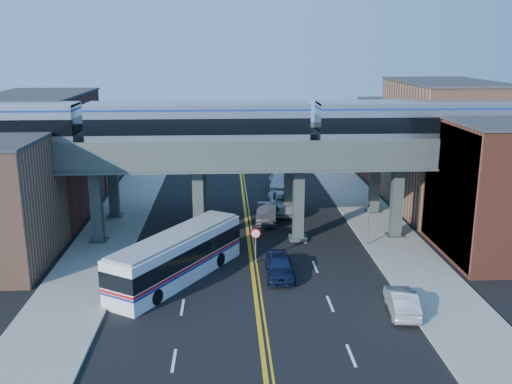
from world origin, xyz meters
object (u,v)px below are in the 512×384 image
car_lane_b (267,213)px  car_lane_c (285,202)px  transit_train (199,124)px  traffic_signal (368,219)px  transit_bus (177,257)px  car_lane_d (281,182)px  car_parked_curb (402,301)px  car_lane_a (280,265)px  stop_sign (256,240)px

car_lane_b → car_lane_c: car_lane_c is taller
car_lane_b → car_lane_c: bearing=64.8°
transit_train → traffic_signal: (13.00, -2.00, -7.15)m
transit_bus → car_lane_b: size_ratio=2.33×
traffic_signal → car_lane_d: bearing=105.2°
car_lane_d → car_parked_curb: 30.19m
transit_train → car_lane_a: size_ratio=11.16×
transit_bus → car_lane_a: bearing=-56.8°
car_lane_a → car_lane_b: car_lane_b is taller
transit_bus → car_lane_c: transit_bus is taller
car_lane_b → car_lane_c: size_ratio=0.77×
transit_bus → car_parked_curb: bearing=-80.5°
car_lane_a → car_lane_b: 12.35m
car_lane_c → transit_bus: bearing=-118.8°
car_lane_c → car_parked_curb: bearing=-77.0°
car_lane_a → traffic_signal: bearing=37.5°
transit_train → car_lane_d: bearing=64.3°
transit_bus → car_lane_b: (6.90, 12.47, -0.77)m
transit_train → car_lane_b: 11.36m
car_lane_a → car_lane_d: bearing=85.0°
car_lane_c → car_parked_curb: (4.72, -21.41, -0.17)m
transit_train → car_lane_c: (7.57, 8.07, -8.57)m
car_parked_curb → car_lane_a: bearing=-34.3°
transit_bus → car_parked_curb: (13.60, -5.67, -0.86)m
traffic_signal → car_lane_c: traffic_signal is taller
car_lane_a → car_lane_d: size_ratio=0.76×
traffic_signal → car_lane_c: 11.53m
car_parked_curb → traffic_signal: bearing=-87.0°
stop_sign → car_lane_d: (3.86, 21.54, -0.88)m
transit_train → car_lane_a: bearing=-53.4°
traffic_signal → stop_sign: bearing=-161.4°
stop_sign → transit_bus: bearing=-153.7°
car_lane_b → car_parked_curb: 19.34m
transit_train → car_lane_a: 12.78m
car_lane_b → car_lane_c: (1.98, 3.26, 0.08)m
car_lane_d → car_lane_a: bearing=-92.0°
car_lane_d → transit_bus: bearing=-107.3°
transit_train → car_parked_curb: (12.30, -13.34, -8.74)m
traffic_signal → car_lane_a: size_ratio=0.88×
stop_sign → transit_bus: 6.02m
stop_sign → car_lane_c: (3.48, 13.07, -0.87)m
transit_train → car_parked_curb: 20.14m
transit_train → car_lane_d: size_ratio=8.53×
traffic_signal → car_lane_d: (-5.04, 18.54, -1.42)m
transit_bus → car_lane_d: (9.26, 24.20, -0.69)m
stop_sign → car_lane_b: 9.97m
car_lane_a → car_lane_d: (2.36, 24.08, 0.09)m
stop_sign → traffic_signal: traffic_signal is taller
car_lane_a → car_parked_curb: bearing=-40.2°
car_lane_b → transit_train: bearing=-133.3°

